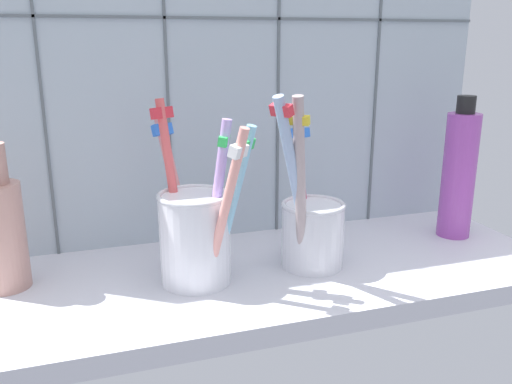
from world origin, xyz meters
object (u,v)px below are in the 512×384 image
(toothbrush_cup_left, at_px, (196,230))
(ceramic_vase, at_px, (0,229))
(toothbrush_cup_right, at_px, (311,226))
(soap_bottle, at_px, (459,173))

(toothbrush_cup_left, distance_m, ceramic_vase, 0.18)
(toothbrush_cup_right, relative_size, soap_bottle, 1.10)
(toothbrush_cup_left, bearing_deg, toothbrush_cup_right, -1.28)
(toothbrush_cup_right, bearing_deg, toothbrush_cup_left, 178.72)
(toothbrush_cup_left, relative_size, ceramic_vase, 1.26)
(toothbrush_cup_left, bearing_deg, ceramic_vase, 166.54)
(toothbrush_cup_left, xyz_separation_m, ceramic_vase, (-0.18, 0.04, 0.01))
(toothbrush_cup_right, xyz_separation_m, soap_bottle, (0.20, 0.03, 0.03))
(soap_bottle, bearing_deg, toothbrush_cup_left, -174.58)
(toothbrush_cup_left, height_order, ceramic_vase, toothbrush_cup_left)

